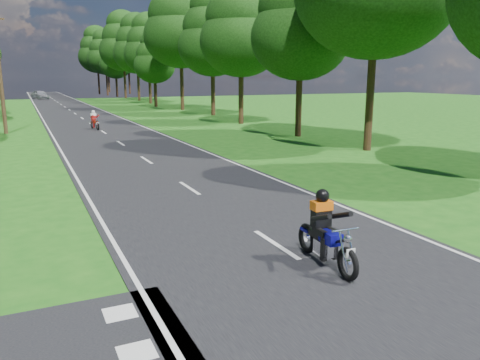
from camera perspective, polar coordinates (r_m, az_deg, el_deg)
name	(u,v)px	position (r m, az deg, el deg)	size (l,w,h in m)	color
ground	(328,279)	(9.11, 10.66, -11.79)	(160.00, 160.00, 0.00)	#1A5814
main_road	(69,110)	(57.04, -20.08, 8.03)	(7.00, 140.00, 0.02)	black
road_markings	(70,111)	(55.16, -20.04, 7.92)	(7.40, 140.00, 0.01)	silver
treeline	(69,41)	(67.22, -20.18, 15.64)	(40.00, 115.35, 14.78)	black
rider_near_blue	(327,229)	(9.42, 10.53, -5.85)	(0.61, 1.83, 1.53)	#0F0D8F
rider_far_red	(95,120)	(35.13, -17.31, 7.01)	(0.54, 1.62, 1.35)	#B42A0D
distant_car	(40,95)	(86.51, -23.21, 9.55)	(1.76, 4.38, 1.49)	#B2B4B9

